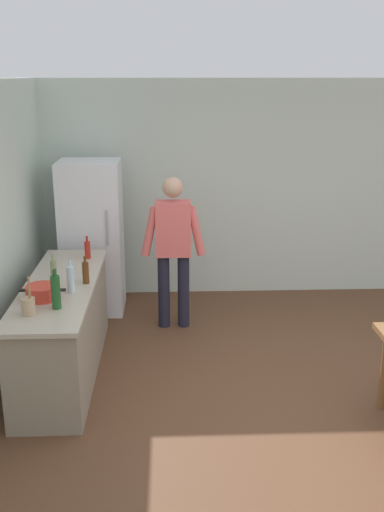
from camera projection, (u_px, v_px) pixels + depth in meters
ground_plane at (289, 413)px, 4.97m from camera, size 14.00×14.00×0.00m
wall_back at (247, 189)px, 7.44m from camera, size 6.40×0.12×2.70m
kitchen_counter at (63, 328)px, 5.53m from camera, size 0.64×2.20×0.90m
refrigerator at (92, 237)px, 6.93m from camera, size 0.70×0.67×1.80m
person at (173, 243)px, 6.41m from camera, size 0.70×0.22×1.70m
cooking_pot at (42, 292)px, 5.01m from camera, size 0.40×0.28×0.12m
utensil_jar at (28, 305)px, 4.68m from camera, size 0.11×0.11×0.32m
bottle_wine_green at (56, 292)px, 4.78m from camera, size 0.08×0.08×0.34m
bottle_beer_brown at (86, 272)px, 5.37m from camera, size 0.06×0.06×0.26m
bottle_vinegar_tall at (54, 274)px, 5.23m from camera, size 0.06×0.06×0.32m
bottle_water_clear at (71, 279)px, 5.14m from camera, size 0.07×0.07×0.30m
bottle_sauce_red at (87, 249)px, 6.11m from camera, size 0.06×0.06×0.24m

